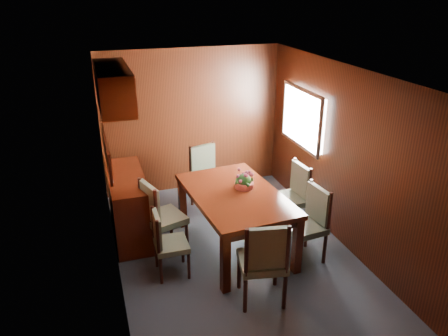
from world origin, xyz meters
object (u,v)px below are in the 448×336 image
object	(u,v)px
chair_right_near	(310,219)
chair_head	(264,259)
sideboard	(129,205)
dining_table	(235,201)
flower_centerpiece	(244,178)
chair_left_near	(166,240)

from	to	relation	value
chair_right_near	chair_head	distance (m)	1.11
sideboard	chair_right_near	distance (m)	2.50
dining_table	flower_centerpiece	bearing A→B (deg)	29.54
chair_left_near	chair_head	xyz separation A→B (m)	(0.91, -0.86, 0.11)
dining_table	flower_centerpiece	xyz separation A→B (m)	(0.17, 0.11, 0.25)
dining_table	chair_right_near	xyz separation A→B (m)	(0.83, -0.51, -0.15)
sideboard	flower_centerpiece	distance (m)	1.70
dining_table	chair_left_near	distance (m)	1.06
sideboard	flower_centerpiece	world-z (taller)	flower_centerpiece
chair_left_near	chair_head	size ratio (longest dim) A/B	0.82
sideboard	chair_left_near	distance (m)	1.15
dining_table	chair_right_near	size ratio (longest dim) A/B	1.83
sideboard	chair_right_near	bearing A→B (deg)	-31.55
dining_table	chair_right_near	distance (m)	0.98
chair_right_near	chair_head	bearing A→B (deg)	119.81
sideboard	flower_centerpiece	xyz separation A→B (m)	(1.47, -0.69, 0.50)
sideboard	chair_right_near	xyz separation A→B (m)	(2.13, -1.31, 0.11)
flower_centerpiece	chair_left_near	bearing A→B (deg)	-160.00
sideboard	chair_right_near	size ratio (longest dim) A/B	1.40
chair_head	dining_table	bearing A→B (deg)	96.78
dining_table	sideboard	bearing A→B (deg)	143.55
chair_head	flower_centerpiece	distance (m)	1.35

